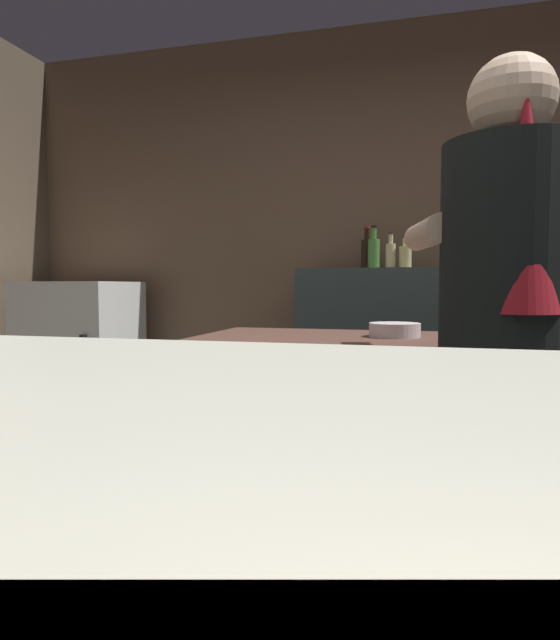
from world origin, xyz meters
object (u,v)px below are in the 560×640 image
object	(u,v)px
bottle_olive_oil	(405,255)
bottle_hot_sauce	(391,254)
bottle_soy	(367,252)
mini_fridge	(81,371)
mixing_bowl	(394,330)
bottle_vinegar	(374,252)
bartender	(507,335)

from	to	relation	value
bottle_olive_oil	bottle_hot_sauce	xyz separation A→B (m)	(-0.08, 0.01, 0.01)
bottle_soy	bottle_olive_oil	bearing A→B (deg)	-34.04
mini_fridge	bottle_soy	size ratio (longest dim) A/B	4.56
bottle_olive_oil	bottle_soy	size ratio (longest dim) A/B	0.70
bottle_soy	bottle_hot_sauce	distance (m)	0.21
mini_fridge	mixing_bowl	size ratio (longest dim) A/B	6.27
bottle_vinegar	bottle_hot_sauce	world-z (taller)	bottle_vinegar
bottle_vinegar	bottle_soy	world-z (taller)	bottle_soy
mixing_bowl	bottle_vinegar	size ratio (longest dim) A/B	0.75
bottle_vinegar	bottle_hot_sauce	distance (m)	0.12
bottle_olive_oil	mini_fridge	bearing A→B (deg)	-177.95
mini_fridge	bottle_soy	bearing A→B (deg)	7.18
bartender	mini_fridge	bearing A→B (deg)	44.78
bottle_olive_oil	bottle_hot_sauce	distance (m)	0.08
bottle_vinegar	mini_fridge	bearing A→B (deg)	-175.63
bottle_vinegar	bottle_soy	bearing A→B (deg)	119.54
bartender	bottle_olive_oil	world-z (taller)	bartender
bartender	bottle_olive_oil	distance (m)	1.64
mini_fridge	bottle_soy	distance (m)	1.95
bottle_soy	bottle_hot_sauce	xyz separation A→B (m)	(0.15, -0.15, -0.02)
bottle_olive_oil	mixing_bowl	bearing A→B (deg)	-89.68
bottle_soy	bottle_vinegar	bearing A→B (deg)	-60.46
bottle_soy	bartender	bearing A→B (deg)	-72.57
mixing_bowl	bottle_soy	distance (m)	1.34
mini_fridge	bottle_olive_oil	size ratio (longest dim) A/B	6.49
mini_fridge	bottle_vinegar	size ratio (longest dim) A/B	4.69
bartender	mixing_bowl	world-z (taller)	bartender
bartender	bottle_olive_oil	xyz separation A→B (m)	(-0.32, 1.59, 0.30)
bottle_olive_oil	bottle_vinegar	xyz separation A→B (m)	(-0.18, 0.07, 0.03)
mixing_bowl	bottle_olive_oil	bearing A→B (deg)	90.32
bartender	bottle_olive_oil	bearing A→B (deg)	-0.97
bottle_hot_sauce	mini_fridge	bearing A→B (deg)	-177.65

